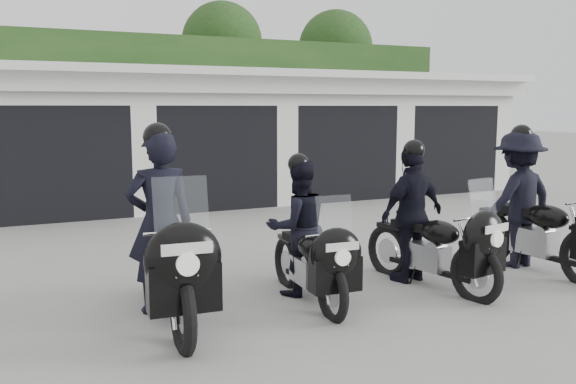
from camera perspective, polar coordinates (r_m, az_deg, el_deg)
name	(u,v)px	position (r m, az deg, el deg)	size (l,w,h in m)	color
ground	(353,275)	(8.07, 6.10, -7.69)	(80.00, 80.00, 0.00)	gray
garage_block	(186,137)	(15.27, -9.56, 5.05)	(16.40, 6.80, 2.96)	white
background_vegetation	(155,88)	(20.07, -12.32, 9.50)	(20.00, 3.90, 5.80)	#1B3B15
police_bike_a	(166,242)	(6.27, -11.37, -4.61)	(0.80, 2.38, 2.07)	black
police_bike_b	(304,237)	(6.91, 1.51, -4.19)	(0.80, 1.95, 1.70)	black
police_bike_c	(423,222)	(7.62, 12.49, -2.79)	(1.08, 2.08, 1.83)	black
police_bike_d	(529,207)	(8.75, 21.60, -1.27)	(1.24, 2.30, 2.00)	black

